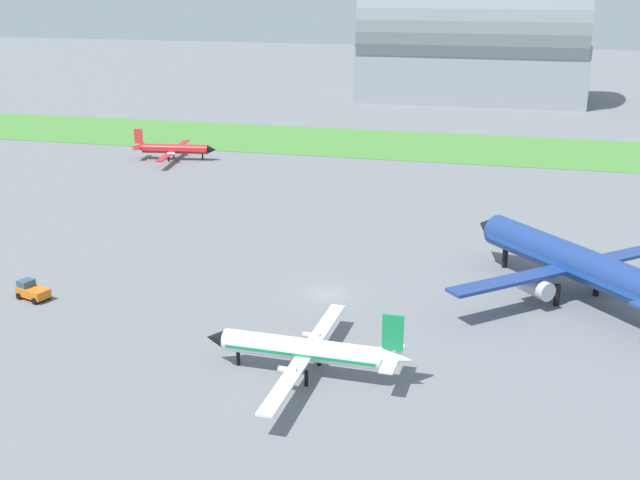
% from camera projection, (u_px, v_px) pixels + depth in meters
% --- Properties ---
extents(ground_plane, '(600.00, 600.00, 0.00)m').
position_uv_depth(ground_plane, '(327.00, 293.00, 87.59)').
color(ground_plane, slate).
extents(grass_taxiway_strip, '(360.00, 28.00, 0.08)m').
position_uv_depth(grass_taxiway_strip, '(420.00, 146.00, 160.57)').
color(grass_taxiway_strip, '#478438').
rests_on(grass_taxiway_strip, ground_plane).
extents(airplane_foreground_turboprop, '(18.42, 21.52, 6.45)m').
position_uv_depth(airplane_foreground_turboprop, '(306.00, 349.00, 69.30)').
color(airplane_foreground_turboprop, white).
rests_on(airplane_foreground_turboprop, ground_plane).
extents(airplane_taxiing_turboprop, '(15.92, 18.54, 5.56)m').
position_uv_depth(airplane_taxiing_turboprop, '(173.00, 149.00, 148.42)').
color(airplane_taxiing_turboprop, red).
rests_on(airplane_taxiing_turboprop, ground_plane).
extents(airplane_midfield_jet, '(24.75, 25.53, 11.09)m').
position_uv_depth(airplane_midfield_jet, '(573.00, 262.00, 85.30)').
color(airplane_midfield_jet, navy).
rests_on(airplane_midfield_jet, ground_plane).
extents(pushback_tug_near_gate, '(3.99, 3.00, 1.95)m').
position_uv_depth(pushback_tug_near_gate, '(32.00, 291.00, 85.83)').
color(pushback_tug_near_gate, orange).
rests_on(pushback_tug_near_gate, ground_plane).
extents(hangar_distant, '(58.21, 30.13, 33.26)m').
position_uv_depth(hangar_distant, '(473.00, 43.00, 213.57)').
color(hangar_distant, '#9399A3').
rests_on(hangar_distant, ground_plane).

